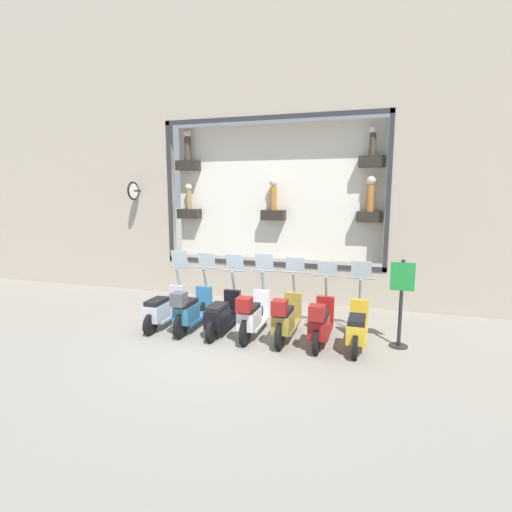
{
  "coord_description": "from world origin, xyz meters",
  "views": [
    {
      "loc": [
        -7.16,
        -2.84,
        3.03
      ],
      "look_at": [
        2.01,
        -0.02,
        1.48
      ],
      "focal_mm": 28.0,
      "sensor_mm": 36.0,
      "label": 1
    }
  ],
  "objects_px": {
    "scooter_red_1": "(320,322)",
    "scooter_teal_5": "(191,309)",
    "scooter_yellow_0": "(357,327)",
    "shop_sign_post": "(401,300)",
    "scooter_white_3": "(253,315)",
    "scooter_silver_6": "(164,308)",
    "scooter_olive_2": "(286,318)",
    "scooter_black_4": "(222,314)"
  },
  "relations": [
    {
      "from": "scooter_yellow_0",
      "to": "scooter_black_4",
      "type": "relative_size",
      "value": 1.0
    },
    {
      "from": "scooter_red_1",
      "to": "shop_sign_post",
      "type": "relative_size",
      "value": 1.03
    },
    {
      "from": "scooter_olive_2",
      "to": "shop_sign_post",
      "type": "distance_m",
      "value": 2.28
    },
    {
      "from": "scooter_red_1",
      "to": "scooter_yellow_0",
      "type": "bearing_deg",
      "value": -84.97
    },
    {
      "from": "scooter_red_1",
      "to": "scooter_olive_2",
      "type": "bearing_deg",
      "value": 89.06
    },
    {
      "from": "scooter_olive_2",
      "to": "shop_sign_post",
      "type": "bearing_deg",
      "value": -81.23
    },
    {
      "from": "scooter_red_1",
      "to": "scooter_silver_6",
      "type": "distance_m",
      "value": 3.55
    },
    {
      "from": "scooter_yellow_0",
      "to": "shop_sign_post",
      "type": "relative_size",
      "value": 1.03
    },
    {
      "from": "scooter_teal_5",
      "to": "shop_sign_post",
      "type": "height_order",
      "value": "shop_sign_post"
    },
    {
      "from": "scooter_yellow_0",
      "to": "scooter_silver_6",
      "type": "bearing_deg",
      "value": 89.98
    },
    {
      "from": "scooter_red_1",
      "to": "scooter_olive_2",
      "type": "distance_m",
      "value": 0.71
    },
    {
      "from": "scooter_olive_2",
      "to": "scooter_teal_5",
      "type": "distance_m",
      "value": 2.13
    },
    {
      "from": "scooter_white_3",
      "to": "scooter_red_1",
      "type": "bearing_deg",
      "value": -90.51
    },
    {
      "from": "scooter_red_1",
      "to": "scooter_white_3",
      "type": "distance_m",
      "value": 1.42
    },
    {
      "from": "scooter_red_1",
      "to": "scooter_black_4",
      "type": "height_order",
      "value": "scooter_black_4"
    },
    {
      "from": "scooter_black_4",
      "to": "scooter_teal_5",
      "type": "relative_size",
      "value": 0.99
    },
    {
      "from": "scooter_white_3",
      "to": "scooter_silver_6",
      "type": "relative_size",
      "value": 1.01
    },
    {
      "from": "scooter_red_1",
      "to": "scooter_white_3",
      "type": "height_order",
      "value": "scooter_white_3"
    },
    {
      "from": "scooter_red_1",
      "to": "scooter_olive_2",
      "type": "relative_size",
      "value": 0.99
    },
    {
      "from": "scooter_red_1",
      "to": "scooter_black_4",
      "type": "distance_m",
      "value": 2.13
    },
    {
      "from": "scooter_red_1",
      "to": "scooter_teal_5",
      "type": "relative_size",
      "value": 1.0
    },
    {
      "from": "scooter_yellow_0",
      "to": "shop_sign_post",
      "type": "xyz_separation_m",
      "value": [
        0.29,
        -0.79,
        0.53
      ]
    },
    {
      "from": "scooter_yellow_0",
      "to": "scooter_red_1",
      "type": "bearing_deg",
      "value": 95.03
    },
    {
      "from": "scooter_white_3",
      "to": "scooter_silver_6",
      "type": "height_order",
      "value": "scooter_white_3"
    },
    {
      "from": "scooter_red_1",
      "to": "scooter_silver_6",
      "type": "bearing_deg",
      "value": 88.96
    },
    {
      "from": "scooter_olive_2",
      "to": "scooter_silver_6",
      "type": "xyz_separation_m",
      "value": [
        0.05,
        2.84,
        -0.06
      ]
    },
    {
      "from": "scooter_yellow_0",
      "to": "scooter_olive_2",
      "type": "height_order",
      "value": "scooter_olive_2"
    },
    {
      "from": "scooter_silver_6",
      "to": "shop_sign_post",
      "type": "distance_m",
      "value": 5.09
    },
    {
      "from": "scooter_red_1",
      "to": "shop_sign_post",
      "type": "xyz_separation_m",
      "value": [
        0.35,
        -1.5,
        0.48
      ]
    },
    {
      "from": "scooter_yellow_0",
      "to": "scooter_silver_6",
      "type": "xyz_separation_m",
      "value": [
        0.0,
        4.26,
        0.0
      ]
    },
    {
      "from": "scooter_white_3",
      "to": "shop_sign_post",
      "type": "distance_m",
      "value": 2.98
    },
    {
      "from": "scooter_black_4",
      "to": "scooter_teal_5",
      "type": "bearing_deg",
      "value": 94.38
    },
    {
      "from": "scooter_yellow_0",
      "to": "shop_sign_post",
      "type": "distance_m",
      "value": 1.0
    },
    {
      "from": "scooter_olive_2",
      "to": "scooter_teal_5",
      "type": "height_order",
      "value": "scooter_teal_5"
    },
    {
      "from": "scooter_yellow_0",
      "to": "scooter_black_4",
      "type": "bearing_deg",
      "value": 90.0
    },
    {
      "from": "scooter_yellow_0",
      "to": "scooter_red_1",
      "type": "distance_m",
      "value": 0.71
    },
    {
      "from": "scooter_red_1",
      "to": "scooter_teal_5",
      "type": "distance_m",
      "value": 2.84
    },
    {
      "from": "scooter_yellow_0",
      "to": "scooter_teal_5",
      "type": "xyz_separation_m",
      "value": [
        -0.05,
        3.55,
        0.06
      ]
    },
    {
      "from": "shop_sign_post",
      "to": "scooter_olive_2",
      "type": "bearing_deg",
      "value": 98.77
    },
    {
      "from": "shop_sign_post",
      "to": "scooter_black_4",
      "type": "bearing_deg",
      "value": 94.57
    },
    {
      "from": "scooter_olive_2",
      "to": "scooter_white_3",
      "type": "relative_size",
      "value": 1.0
    },
    {
      "from": "scooter_teal_5",
      "to": "scooter_silver_6",
      "type": "relative_size",
      "value": 1.01
    }
  ]
}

